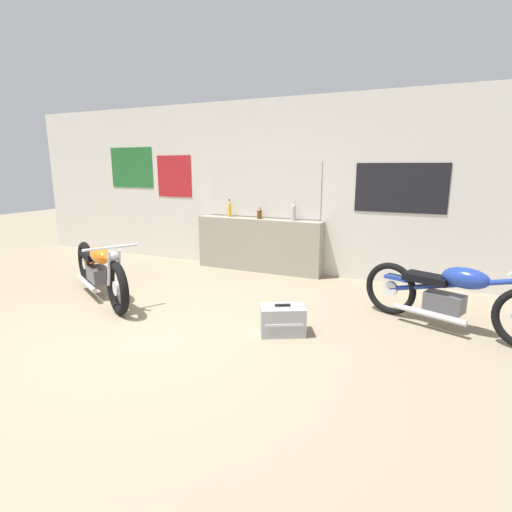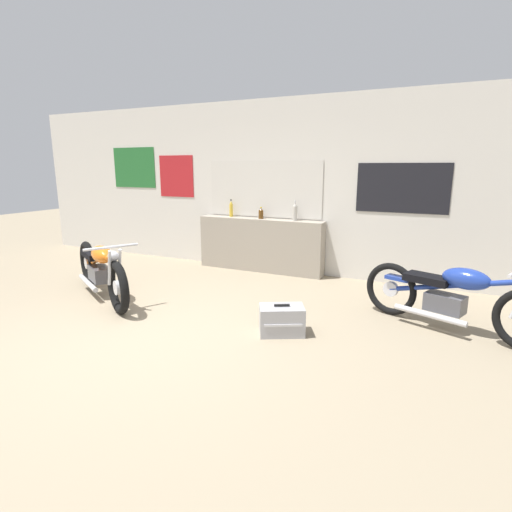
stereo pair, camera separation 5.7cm
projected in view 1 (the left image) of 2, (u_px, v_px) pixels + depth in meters
name	position (u px, v px, depth m)	size (l,w,h in m)	color
ground_plane	(137.00, 340.00, 4.09)	(24.00, 24.00, 0.00)	gray
wall_back	(264.00, 187.00, 6.67)	(10.00, 0.07, 2.80)	silver
sill_counter	(259.00, 245.00, 6.73)	(2.18, 0.28, 0.89)	gray
bottle_leftmost	(229.00, 209.00, 6.87)	(0.06, 0.06, 0.30)	gold
bottle_left_center	(259.00, 213.00, 6.61)	(0.08, 0.08, 0.20)	#5B3814
bottle_center	(294.00, 212.00, 6.38)	(0.08, 0.08, 0.32)	#B7B2A8
motorcycle_orange	(99.00, 269.00, 5.32)	(1.94, 1.17, 0.81)	black
motorcycle_blue	(452.00, 295.00, 4.24)	(1.92, 0.90, 0.80)	black
hard_case_silver	(282.00, 320.00, 4.21)	(0.55, 0.47, 0.33)	#9E9EA3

